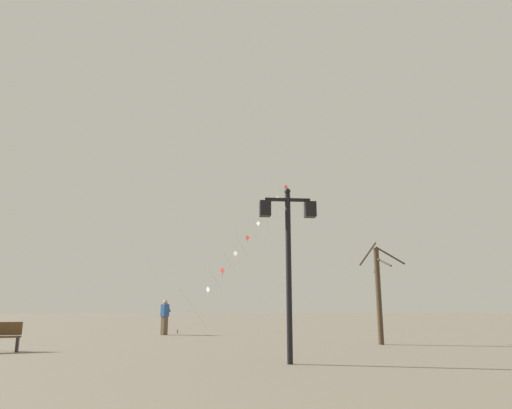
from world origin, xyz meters
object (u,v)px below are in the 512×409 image
object	(u,v)px
kite_train	(245,241)
bare_tree	(379,291)
kite_flyer	(165,316)
twin_lantern_lamp_post	(288,239)

from	to	relation	value
kite_train	bare_tree	distance (m)	14.26
kite_flyer	bare_tree	bearing A→B (deg)	-92.65
kite_flyer	bare_tree	xyz separation A→B (m)	(8.54, -6.80, 1.04)
twin_lantern_lamp_post	kite_train	size ratio (longest dim) A/B	0.41
twin_lantern_lamp_post	kite_flyer	bearing A→B (deg)	108.91
twin_lantern_lamp_post	kite_flyer	size ratio (longest dim) A/B	2.57
kite_flyer	bare_tree	size ratio (longest dim) A/B	0.45
twin_lantern_lamp_post	kite_train	distance (m)	18.78
twin_lantern_lamp_post	kite_flyer	distance (m)	13.11
twin_lantern_lamp_post	kite_train	xyz separation A→B (m)	(0.30, 18.59, 2.63)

